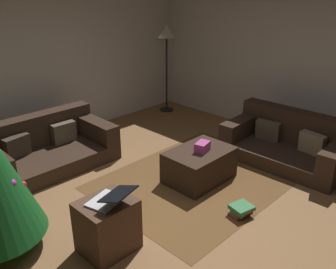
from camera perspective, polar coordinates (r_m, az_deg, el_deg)
The scene contains 13 objects.
ground_plane at distance 4.17m, azimuth 0.96°, elevation -13.34°, with size 6.40×6.40×0.00m, color brown.
rear_partition at distance 6.08m, azimuth -21.32°, elevation 10.38°, with size 6.40×0.12×2.60m, color beige.
corner_partition at distance 6.15m, azimuth 21.99°, elevation 10.42°, with size 0.12×6.40×2.60m, color beige.
couch_left at distance 5.50m, azimuth -18.72°, elevation -2.04°, with size 1.80×1.02×0.68m.
couch_right at distance 5.62m, azimuth 18.27°, elevation -1.31°, with size 0.95×1.74×0.71m.
ottoman at distance 4.85m, azimuth 4.94°, elevation -4.79°, with size 0.88×0.61×0.43m, color #332319.
gift_box at distance 4.72m, azimuth 5.42°, elevation -1.92°, with size 0.21×0.14×0.12m, color #B23F8C.
tv_remote at distance 4.88m, azimuth 5.02°, elevation -1.66°, with size 0.05×0.16×0.02m, color black.
side_table at distance 3.69m, azimuth -9.49°, elevation -13.94°, with size 0.52×0.44×0.55m, color #4C3323.
laptop at distance 3.47m, azimuth -9.06°, elevation -9.86°, with size 0.42×0.48×0.18m.
book_stack at distance 4.30m, azimuth 11.36°, elevation -11.51°, with size 0.29×0.26×0.13m.
corner_lamp at distance 7.18m, azimuth -0.23°, elevation 14.91°, with size 0.36×0.36×1.71m.
area_rug at distance 4.96m, azimuth 4.86°, elevation -6.95°, with size 2.60×2.00×0.01m, color brown.
Camera 1 is at (-2.44, -2.30, 2.48)m, focal length 38.85 mm.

